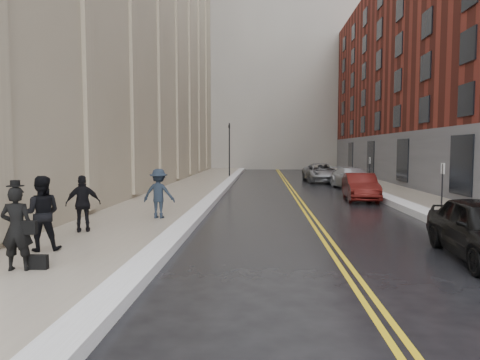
# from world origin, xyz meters

# --- Properties ---
(ground) EXTENTS (160.00, 160.00, 0.00)m
(ground) POSITION_xyz_m (0.00, 0.00, 0.00)
(ground) COLOR black
(ground) RESTS_ON ground
(sidewalk_left) EXTENTS (4.00, 64.00, 0.15)m
(sidewalk_left) POSITION_xyz_m (-4.50, 16.00, 0.07)
(sidewalk_left) COLOR gray
(sidewalk_left) RESTS_ON ground
(sidewalk_right) EXTENTS (3.00, 64.00, 0.15)m
(sidewalk_right) POSITION_xyz_m (9.00, 16.00, 0.07)
(sidewalk_right) COLOR gray
(sidewalk_right) RESTS_ON ground
(lane_stripe_a) EXTENTS (0.12, 64.00, 0.01)m
(lane_stripe_a) POSITION_xyz_m (2.38, 16.00, 0.00)
(lane_stripe_a) COLOR gold
(lane_stripe_a) RESTS_ON ground
(lane_stripe_b) EXTENTS (0.12, 64.00, 0.01)m
(lane_stripe_b) POSITION_xyz_m (2.62, 16.00, 0.00)
(lane_stripe_b) COLOR gold
(lane_stripe_b) RESTS_ON ground
(snow_ridge_left) EXTENTS (0.70, 60.80, 0.26)m
(snow_ridge_left) POSITION_xyz_m (-2.20, 16.00, 0.13)
(snow_ridge_left) COLOR white
(snow_ridge_left) RESTS_ON ground
(snow_ridge_right) EXTENTS (0.85, 60.80, 0.30)m
(snow_ridge_right) POSITION_xyz_m (7.15, 16.00, 0.15)
(snow_ridge_right) COLOR white
(snow_ridge_right) RESTS_ON ground
(tower_far_right) EXTENTS (22.00, 18.00, 44.00)m
(tower_far_right) POSITION_xyz_m (14.00, 66.00, 22.00)
(tower_far_right) COLOR slate
(tower_far_right) RESTS_ON ground
(tower_far_left) EXTENTS (22.00, 18.00, 60.00)m
(tower_far_left) POSITION_xyz_m (-12.00, 72.00, 30.00)
(tower_far_left) COLOR slate
(tower_far_left) RESTS_ON ground
(traffic_signal) EXTENTS (0.18, 0.15, 5.20)m
(traffic_signal) POSITION_xyz_m (-2.60, 30.00, 3.08)
(traffic_signal) COLOR black
(traffic_signal) RESTS_ON ground
(parking_sign_near) EXTENTS (0.06, 0.35, 2.23)m
(parking_sign_near) POSITION_xyz_m (7.90, 8.00, 1.36)
(parking_sign_near) COLOR black
(parking_sign_near) RESTS_ON ground
(parking_sign_far) EXTENTS (0.06, 0.35, 2.23)m
(parking_sign_far) POSITION_xyz_m (7.90, 20.00, 1.36)
(parking_sign_far) COLOR black
(parking_sign_far) RESTS_ON ground
(car_maroon) EXTENTS (1.87, 4.55, 1.47)m
(car_maroon) POSITION_xyz_m (5.85, 13.65, 0.73)
(car_maroon) COLOR #430E0C
(car_maroon) RESTS_ON ground
(car_silver_near) EXTENTS (2.75, 5.42, 1.51)m
(car_silver_near) POSITION_xyz_m (6.80, 20.31, 0.75)
(car_silver_near) COLOR #B9BBC1
(car_silver_near) RESTS_ON ground
(car_silver_far) EXTENTS (2.95, 5.81, 1.57)m
(car_silver_far) POSITION_xyz_m (5.49, 26.41, 0.79)
(car_silver_far) COLOR gray
(car_silver_far) RESTS_ON ground
(pedestrian_main) EXTENTS (0.73, 0.53, 1.85)m
(pedestrian_main) POSITION_xyz_m (-4.84, -0.98, 1.08)
(pedestrian_main) COLOR black
(pedestrian_main) RESTS_ON sidewalk_left
(pedestrian_a) EXTENTS (1.13, 1.00, 1.96)m
(pedestrian_a) POSITION_xyz_m (-5.26, 0.84, 1.13)
(pedestrian_a) COLOR black
(pedestrian_a) RESTS_ON sidewalk_left
(pedestrian_b) EXTENTS (1.28, 0.79, 1.90)m
(pedestrian_b) POSITION_xyz_m (-3.46, 6.19, 1.10)
(pedestrian_b) COLOR #1A2330
(pedestrian_b) RESTS_ON sidewalk_left
(pedestrian_c) EXTENTS (1.16, 0.80, 1.82)m
(pedestrian_c) POSITION_xyz_m (-5.22, 3.37, 1.06)
(pedestrian_c) COLOR black
(pedestrian_c) RESTS_ON sidewalk_left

